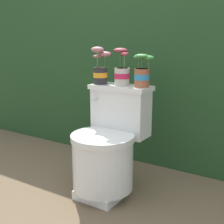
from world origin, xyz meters
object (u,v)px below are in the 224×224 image
Objects in this scene: potted_plant_midleft at (122,72)px; potted_plant_middle at (142,73)px; toilet at (108,148)px; potted_plant_left at (100,69)px.

potted_plant_middle is at bearing 1.25° from potted_plant_midleft.
toilet is 0.54m from potted_plant_left.
toilet is 2.80× the size of potted_plant_left.
toilet is at bearing -132.19° from potted_plant_middle.
potted_plant_left reaches higher than toilet.
potted_plant_middle is at bearing 4.57° from potted_plant_left.
potted_plant_midleft is (0.16, 0.02, -0.01)m from potted_plant_left.
potted_plant_middle is (0.15, 0.17, 0.48)m from toilet.
potted_plant_left is 1.19× the size of potted_plant_middle.
potted_plant_left is (-0.15, 0.14, 0.50)m from toilet.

